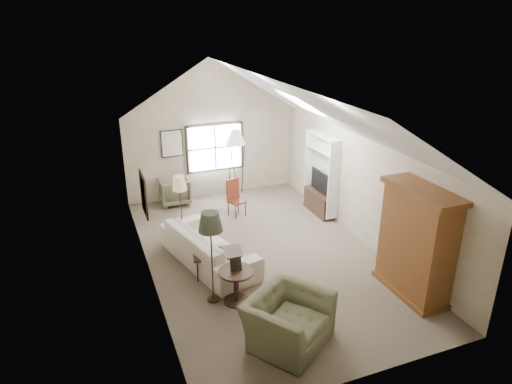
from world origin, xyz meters
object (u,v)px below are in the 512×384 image
object	(u,v)px
armoire	(416,242)
armchair_far	(174,191)
coffee_table	(218,263)
sofa	(208,246)
side_chair	(237,198)
armchair_near	(288,320)
side_table	(236,286)

from	to	relation	value
armoire	armchair_far	size ratio (longest dim) A/B	2.61
armchair_far	coffee_table	size ratio (longest dim) A/B	0.82
sofa	side_chair	size ratio (longest dim) A/B	2.68
armoire	sofa	world-z (taller)	armoire
armoire	armchair_near	size ratio (longest dim) A/B	1.66
sofa	side_chair	world-z (taller)	side_chair
side_chair	side_table	bearing A→B (deg)	-127.02
armoire	armchair_near	bearing A→B (deg)	-171.17
armchair_far	coffee_table	distance (m)	4.10
sofa	armchair_far	bearing A→B (deg)	-14.77
coffee_table	side_chair	bearing A→B (deg)	63.15
armoire	armchair_far	world-z (taller)	armoire
sofa	coffee_table	distance (m)	0.56
armchair_near	coffee_table	distance (m)	2.50
armchair_far	side_table	xyz separation A→B (m)	(0.10, -5.16, -0.04)
side_table	armchair_near	bearing A→B (deg)	-72.83
sofa	coffee_table	xyz separation A→B (m)	(0.06, -0.54, -0.13)
armchair_near	side_chair	xyz separation A→B (m)	(0.86, 5.08, 0.07)
side_table	coffee_table	bearing A→B (deg)	92.19
sofa	side_table	bearing A→B (deg)	168.73
armoire	coffee_table	world-z (taller)	armoire
sofa	side_table	xyz separation A→B (m)	(0.10, -1.60, -0.06)
armchair_far	side_chair	xyz separation A→B (m)	(1.40, -1.47, 0.12)
sofa	side_chair	xyz separation A→B (m)	(1.39, 2.09, 0.11)
side_chair	coffee_table	bearing A→B (deg)	-134.59
armchair_far	side_table	bearing A→B (deg)	90.41
armchair_far	side_chair	world-z (taller)	side_chair
side_table	side_chair	bearing A→B (deg)	70.72
armchair_near	armchair_far	bearing A→B (deg)	60.46
armoire	coffee_table	bearing A→B (deg)	149.17
sofa	side_chair	bearing A→B (deg)	-48.48
sofa	side_table	size ratio (longest dim) A/B	3.99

